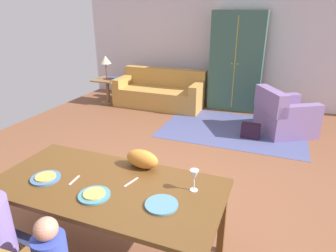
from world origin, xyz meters
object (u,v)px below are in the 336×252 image
at_px(armoire, 237,62).
at_px(book_upper, 113,78).
at_px(wine_glass, 194,176).
at_px(plate_near_man, 46,178).
at_px(side_table, 108,87).
at_px(plate_near_woman, 162,205).
at_px(handbag, 251,131).
at_px(armchair, 283,116).
at_px(cat, 142,159).
at_px(couch, 160,93).
at_px(dining_table, 108,191).
at_px(plate_near_child, 94,195).
at_px(table_lamp, 105,61).
at_px(book_lower, 113,79).

bearing_deg(armoire, book_upper, -165.68).
height_order(wine_glass, armoire, armoire).
distance_m(plate_near_man, side_table, 4.71).
height_order(plate_near_woman, handbag, plate_near_woman).
bearing_deg(handbag, book_upper, 164.48).
bearing_deg(wine_glass, armchair, 79.36).
bearing_deg(cat, armchair, 76.01).
height_order(plate_near_man, couch, couch).
distance_m(dining_table, side_table, 4.86).
xyz_separation_m(plate_near_child, couch, (-1.35, 4.53, -0.47)).
xyz_separation_m(wine_glass, table_lamp, (-3.29, 3.92, 0.12)).
xyz_separation_m(dining_table, cat, (0.15, 0.37, 0.15)).
relative_size(couch, armchair, 1.70).
relative_size(armoire, table_lamp, 3.89).
xyz_separation_m(plate_near_man, table_lamp, (-2.06, 4.22, 0.24)).
relative_size(cat, armchair, 0.27).
height_order(armoire, book_lower, armoire).
distance_m(dining_table, plate_near_child, 0.20).
distance_m(couch, book_lower, 1.15).
relative_size(couch, book_lower, 9.08).
bearing_deg(armoire, cat, -91.68).
height_order(cat, couch, cat).
xyz_separation_m(plate_near_woman, book_upper, (-2.96, 4.21, -0.15)).
bearing_deg(armchair, book_lower, 173.68).
xyz_separation_m(plate_near_man, plate_near_woman, (1.07, 0.02, 0.00)).
distance_m(plate_near_child, plate_near_woman, 0.54).
relative_size(dining_table, armoire, 0.92).
bearing_deg(book_upper, wine_glass, -51.44).
height_order(cat, book_lower, cat).
xyz_separation_m(dining_table, armoire, (0.28, 4.80, 0.36)).
xyz_separation_m(table_lamp, book_lower, (0.17, -0.01, -0.41)).
relative_size(wine_glass, table_lamp, 0.34).
distance_m(plate_near_woman, table_lamp, 5.24).
relative_size(cat, book_lower, 1.45).
distance_m(armchair, book_upper, 3.82).
height_order(plate_near_man, armoire, armoire).
bearing_deg(plate_near_man, plate_near_woman, 1.07).
bearing_deg(table_lamp, armchair, -6.19).
relative_size(armoire, book_lower, 9.55).
bearing_deg(book_lower, book_upper, 105.63).
bearing_deg(plate_near_man, side_table, 116.06).
distance_m(book_upper, handbag, 3.44).
bearing_deg(plate_near_man, book_upper, 114.16).
relative_size(plate_near_child, book_upper, 1.14).
distance_m(plate_near_man, table_lamp, 4.70).
bearing_deg(armchair, book_upper, 173.38).
relative_size(plate_near_child, table_lamp, 0.46).
xyz_separation_m(plate_near_man, armchair, (1.89, 3.79, -0.45)).
height_order(plate_near_man, plate_near_child, same).
xyz_separation_m(armchair, handbag, (-0.50, -0.47, -0.19)).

